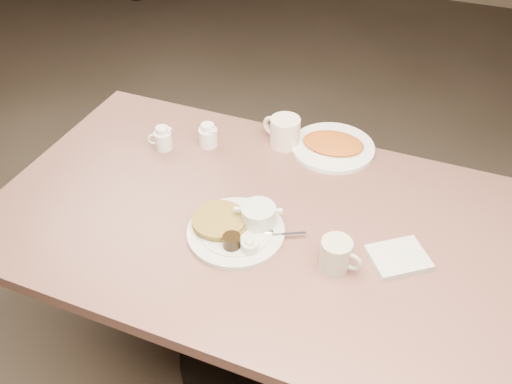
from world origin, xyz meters
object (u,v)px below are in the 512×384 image
at_px(coffee_mug_far, 284,132).
at_px(creamer_left, 163,139).
at_px(diner_table, 254,255).
at_px(creamer_right, 208,135).
at_px(hash_plate, 333,146).
at_px(coffee_mug_near, 336,255).
at_px(main_plate, 238,226).

distance_m(coffee_mug_far, creamer_left, 0.40).
relative_size(diner_table, creamer_left, 18.12).
height_order(diner_table, coffee_mug_far, coffee_mug_far).
relative_size(creamer_right, hash_plate, 0.27).
distance_m(creamer_right, hash_plate, 0.41).
height_order(coffee_mug_near, creamer_right, coffee_mug_near).
bearing_deg(coffee_mug_near, main_plate, 174.87).
xyz_separation_m(coffee_mug_far, creamer_right, (-0.23, -0.09, -0.01)).
relative_size(coffee_mug_near, coffee_mug_far, 0.78).
bearing_deg(coffee_mug_far, creamer_left, -155.31).
distance_m(diner_table, main_plate, 0.21).
bearing_deg(coffee_mug_far, main_plate, -87.26).
bearing_deg(diner_table, coffee_mug_far, 95.58).
height_order(coffee_mug_far, hash_plate, coffee_mug_far).
distance_m(coffee_mug_near, hash_plate, 0.51).
relative_size(coffee_mug_near, creamer_left, 1.42).
bearing_deg(diner_table, creamer_left, 154.36).
bearing_deg(diner_table, hash_plate, 72.15).
distance_m(creamer_left, creamer_right, 0.15).
bearing_deg(coffee_mug_near, coffee_mug_far, 123.25).
height_order(coffee_mug_far, creamer_right, coffee_mug_far).
bearing_deg(main_plate, hash_plate, 73.39).
distance_m(main_plate, coffee_mug_near, 0.28).
bearing_deg(creamer_right, hash_plate, 18.04).
distance_m(coffee_mug_near, creamer_right, 0.65).
height_order(main_plate, coffee_mug_far, coffee_mug_far).
relative_size(coffee_mug_near, creamer_right, 1.45).
bearing_deg(hash_plate, diner_table, -107.85).
bearing_deg(coffee_mug_far, diner_table, -84.42).
distance_m(diner_table, coffee_mug_far, 0.42).
distance_m(diner_table, coffee_mug_near, 0.36).
bearing_deg(coffee_mug_near, diner_table, 158.82).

